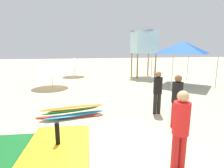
# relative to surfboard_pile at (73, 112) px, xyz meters

# --- Properties ---
(surfboard_pile) EXTENTS (2.53, 0.95, 0.40)m
(surfboard_pile) POSITION_rel_surfboard_pile_xyz_m (0.00, 0.00, 0.00)
(surfboard_pile) COLOR red
(surfboard_pile) RESTS_ON ground
(lifeguard_near_left) EXTENTS (0.32, 0.32, 1.67)m
(lifeguard_near_left) POSITION_rel_surfboard_pile_xyz_m (3.19, -1.47, 0.76)
(lifeguard_near_left) COLOR red
(lifeguard_near_left) RESTS_ON ground
(lifeguard_near_center) EXTENTS (0.32, 0.32, 1.68)m
(lifeguard_near_center) POSITION_rel_surfboard_pile_xyz_m (2.13, -3.37, 0.77)
(lifeguard_near_center) COLOR red
(lifeguard_near_center) RESTS_ON ground
(lifeguard_near_right) EXTENTS (0.32, 0.32, 1.62)m
(lifeguard_near_right) POSITION_rel_surfboard_pile_xyz_m (3.12, -0.26, 0.73)
(lifeguard_near_right) COLOR black
(lifeguard_near_right) RESTS_ON ground
(popup_canopy) EXTENTS (3.00, 3.00, 2.90)m
(popup_canopy) POSITION_rel_surfboard_pile_xyz_m (7.05, 4.53, 2.30)
(popup_canopy) COLOR #B2B2B7
(popup_canopy) RESTS_ON ground
(lifeguard_tower) EXTENTS (1.98, 1.98, 4.27)m
(lifeguard_tower) POSITION_rel_surfboard_pile_xyz_m (5.77, 8.27, 2.95)
(lifeguard_tower) COLOR olive
(lifeguard_tower) RESTS_ON ground
(beach_umbrella_left) EXTENTS (2.19, 2.19, 1.72)m
(beach_umbrella_left) POSITION_rel_surfboard_pile_xyz_m (-1.37, 5.27, 1.13)
(beach_umbrella_left) COLOR beige
(beach_umbrella_left) RESTS_ON ground
(beach_umbrella_mid) EXTENTS (1.92, 1.92, 1.64)m
(beach_umbrella_mid) POSITION_rel_surfboard_pile_xyz_m (-0.03, 9.53, 1.10)
(beach_umbrella_mid) COLOR beige
(beach_umbrella_mid) RESTS_ON ground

